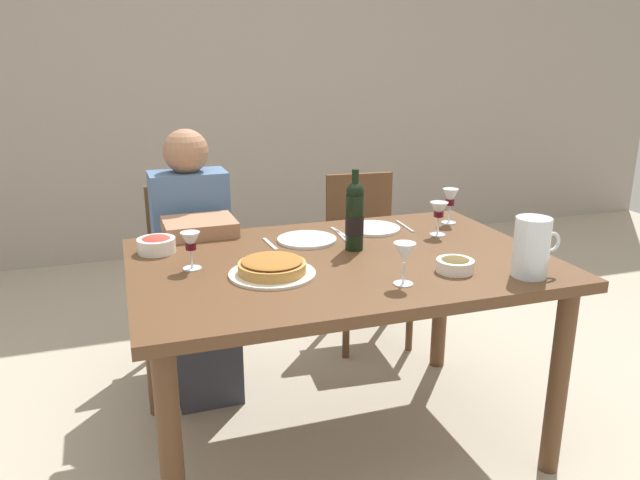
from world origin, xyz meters
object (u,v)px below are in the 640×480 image
(dining_table, at_px, (341,282))
(wine_glass_left_diner, at_px, (404,255))
(chair_right, at_px, (364,247))
(wine_glass_right_diner, at_px, (439,211))
(dinner_plate_left_setting, at_px, (373,228))
(diner_left, at_px, (196,255))
(olive_bowl, at_px, (455,264))
(salad_bowl, at_px, (156,244))
(chair_left, at_px, (190,264))
(wine_bottle, at_px, (355,216))
(water_pitcher, at_px, (531,251))
(baked_tart, at_px, (272,267))
(wine_glass_centre, at_px, (191,243))
(wine_glass_spare, at_px, (450,199))
(dinner_plate_right_setting, at_px, (307,240))

(dining_table, relative_size, wine_glass_left_diner, 10.75)
(wine_glass_left_diner, relative_size, chair_right, 0.16)
(wine_glass_right_diner, bearing_deg, dinner_plate_left_setting, 145.07)
(diner_left, bearing_deg, olive_bowl, 128.97)
(salad_bowl, distance_m, chair_left, 0.69)
(wine_bottle, distance_m, chair_left, 1.04)
(water_pitcher, bearing_deg, baked_tart, 161.13)
(wine_glass_centre, xyz_separation_m, chair_left, (0.08, 0.83, -0.36))
(dining_table, xyz_separation_m, wine_glass_left_diner, (0.10, -0.31, 0.19))
(chair_left, distance_m, chair_right, 0.91)
(chair_left, bearing_deg, diner_left, 89.78)
(water_pitcher, bearing_deg, dining_table, 144.93)
(wine_glass_centre, distance_m, wine_glass_spare, 1.17)
(wine_glass_right_diner, bearing_deg, dining_table, -162.28)
(baked_tart, height_order, wine_glass_spare, wine_glass_spare)
(salad_bowl, bearing_deg, chair_right, 28.44)
(wine_bottle, xyz_separation_m, salad_bowl, (-0.71, 0.20, -0.10))
(dining_table, relative_size, chair_left, 1.72)
(wine_glass_left_diner, relative_size, diner_left, 0.12)
(wine_bottle, xyz_separation_m, wine_glass_left_diner, (0.01, -0.39, -0.03))
(baked_tart, xyz_separation_m, salad_bowl, (-0.35, 0.38, 0.01))
(diner_left, bearing_deg, baked_tart, 101.35)
(dinner_plate_left_setting, xyz_separation_m, chair_right, (0.20, 0.56, -0.27))
(baked_tart, bearing_deg, wine_glass_right_diner, 18.14)
(wine_glass_right_diner, bearing_deg, wine_glass_centre, -174.37)
(dinner_plate_left_setting, bearing_deg, wine_glass_left_diner, -104.35)
(wine_glass_spare, bearing_deg, wine_glass_right_diner, -132.54)
(olive_bowl, bearing_deg, salad_bowl, 150.44)
(wine_bottle, distance_m, baked_tart, 0.42)
(wine_bottle, distance_m, dinner_plate_left_setting, 0.31)
(dining_table, bearing_deg, wine_bottle, 44.51)
(water_pitcher, bearing_deg, wine_glass_left_diner, 171.82)
(wine_glass_right_diner, relative_size, wine_glass_centre, 1.05)
(wine_glass_centre, height_order, dinner_plate_right_setting, wine_glass_centre)
(dining_table, height_order, baked_tart, baked_tart)
(wine_glass_left_diner, bearing_deg, water_pitcher, -8.18)
(wine_glass_right_diner, height_order, wine_glass_centre, wine_glass_right_diner)
(water_pitcher, xyz_separation_m, diner_left, (-0.98, 1.02, -0.23))
(wine_glass_spare, bearing_deg, dining_table, -153.83)
(wine_bottle, height_order, dinner_plate_right_setting, wine_bottle)
(dinner_plate_left_setting, height_order, diner_left, diner_left)
(wine_glass_centre, bearing_deg, wine_glass_left_diner, -30.23)
(dinner_plate_left_setting, distance_m, chair_right, 0.65)
(wine_glass_spare, relative_size, dinner_plate_right_setting, 0.65)
(dinner_plate_right_setting, height_order, chair_right, chair_right)
(wine_glass_centre, bearing_deg, wine_glass_spare, 12.29)
(chair_right, bearing_deg, wine_glass_right_diner, 96.19)
(water_pitcher, height_order, chair_left, water_pitcher)
(wine_glass_spare, relative_size, dinner_plate_left_setting, 0.67)
(chair_left, xyz_separation_m, diner_left, (0.00, -0.24, 0.12))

